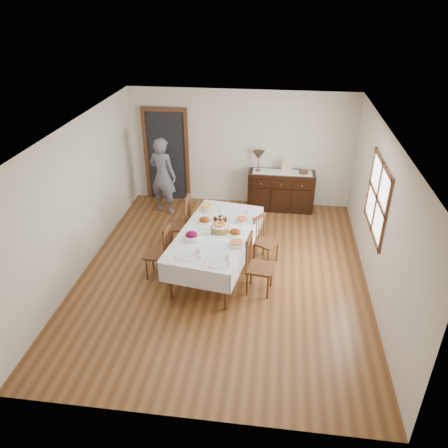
# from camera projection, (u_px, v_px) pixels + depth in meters

# --- Properties ---
(ground) EXTENTS (6.00, 6.00, 0.00)m
(ground) POSITION_uv_depth(u_px,v_px,m) (223.00, 273.00, 7.79)
(ground) COLOR brown
(room_shell) EXTENTS (5.02, 6.02, 2.65)m
(room_shell) POSITION_uv_depth(u_px,v_px,m) (218.00, 179.00, 7.38)
(room_shell) COLOR white
(room_shell) RESTS_ON ground
(dining_table) EXTENTS (1.53, 2.48, 0.80)m
(dining_table) POSITION_uv_depth(u_px,v_px,m) (216.00, 236.00, 7.54)
(dining_table) COLOR silver
(dining_table) RESTS_ON ground
(chair_left_near) EXTENTS (0.43, 0.43, 0.99)m
(chair_left_near) POSITION_uv_depth(u_px,v_px,m) (161.00, 252.00, 7.49)
(chair_left_near) COLOR #512C17
(chair_left_near) RESTS_ON ground
(chair_left_far) EXTENTS (0.47, 0.47, 1.11)m
(chair_left_far) POSITION_uv_depth(u_px,v_px,m) (180.00, 223.00, 8.28)
(chair_left_far) COLOR #512C17
(chair_left_far) RESTS_ON ground
(chair_right_near) EXTENTS (0.48, 0.48, 1.03)m
(chair_right_near) POSITION_uv_depth(u_px,v_px,m) (257.00, 264.00, 7.12)
(chair_right_near) COLOR #512C17
(chair_right_near) RESTS_ON ground
(chair_right_far) EXTENTS (0.52, 0.52, 0.91)m
(chair_right_far) POSITION_uv_depth(u_px,v_px,m) (264.00, 239.00, 7.94)
(chair_right_far) COLOR #512C17
(chair_right_far) RESTS_ON ground
(sideboard) EXTENTS (1.47, 0.53, 0.88)m
(sideboard) POSITION_uv_depth(u_px,v_px,m) (281.00, 191.00, 9.83)
(sideboard) COLOR black
(sideboard) RESTS_ON ground
(person) EXTENTS (0.66, 0.53, 1.84)m
(person) POSITION_uv_depth(u_px,v_px,m) (163.00, 173.00, 9.48)
(person) COLOR slate
(person) RESTS_ON ground
(bread_basket) EXTENTS (0.30, 0.30, 0.18)m
(bread_basket) POSITION_uv_depth(u_px,v_px,m) (220.00, 228.00, 7.46)
(bread_basket) COLOR brown
(bread_basket) RESTS_ON dining_table
(egg_basket) EXTENTS (0.24, 0.24, 0.11)m
(egg_basket) POSITION_uv_depth(u_px,v_px,m) (220.00, 219.00, 7.83)
(egg_basket) COLOR black
(egg_basket) RESTS_ON dining_table
(ham_platter_a) EXTENTS (0.26, 0.26, 0.11)m
(ham_platter_a) POSITION_uv_depth(u_px,v_px,m) (204.00, 220.00, 7.79)
(ham_platter_a) COLOR silver
(ham_platter_a) RESTS_ON dining_table
(ham_platter_b) EXTENTS (0.32, 0.32, 0.11)m
(ham_platter_b) POSITION_uv_depth(u_px,v_px,m) (235.00, 232.00, 7.41)
(ham_platter_b) COLOR silver
(ham_platter_b) RESTS_ON dining_table
(beet_bowl) EXTENTS (0.26, 0.26, 0.16)m
(beet_bowl) POSITION_uv_depth(u_px,v_px,m) (191.00, 236.00, 7.22)
(beet_bowl) COLOR silver
(beet_bowl) RESTS_ON dining_table
(carrot_bowl) EXTENTS (0.21, 0.21, 0.09)m
(carrot_bowl) POSITION_uv_depth(u_px,v_px,m) (242.00, 220.00, 7.77)
(carrot_bowl) COLOR silver
(carrot_bowl) RESTS_ON dining_table
(pineapple_bowl) EXTENTS (0.21, 0.21, 0.14)m
(pineapple_bowl) POSITION_uv_depth(u_px,v_px,m) (207.00, 208.00, 8.15)
(pineapple_bowl) COLOR tan
(pineapple_bowl) RESTS_ON dining_table
(casserole_dish) EXTENTS (0.26, 0.26, 0.08)m
(casserole_dish) POSITION_uv_depth(u_px,v_px,m) (236.00, 244.00, 7.08)
(casserole_dish) COLOR silver
(casserole_dish) RESTS_ON dining_table
(butter_dish) EXTENTS (0.15, 0.11, 0.07)m
(butter_dish) POSITION_uv_depth(u_px,v_px,m) (207.00, 233.00, 7.39)
(butter_dish) COLOR silver
(butter_dish) RESTS_ON dining_table
(setting_left) EXTENTS (0.44, 0.31, 0.10)m
(setting_left) POSITION_uv_depth(u_px,v_px,m) (190.00, 255.00, 6.81)
(setting_left) COLOR silver
(setting_left) RESTS_ON dining_table
(setting_right) EXTENTS (0.44, 0.31, 0.10)m
(setting_right) POSITION_uv_depth(u_px,v_px,m) (220.00, 262.00, 6.65)
(setting_right) COLOR silver
(setting_right) RESTS_ON dining_table
(glass_far_a) EXTENTS (0.06, 0.06, 0.10)m
(glass_far_a) POSITION_uv_depth(u_px,v_px,m) (220.00, 210.00, 8.12)
(glass_far_a) COLOR silver
(glass_far_a) RESTS_ON dining_table
(glass_far_b) EXTENTS (0.07, 0.07, 0.10)m
(glass_far_b) POSITION_uv_depth(u_px,v_px,m) (248.00, 212.00, 8.04)
(glass_far_b) COLOR silver
(glass_far_b) RESTS_ON dining_table
(runner) EXTENTS (1.30, 0.35, 0.01)m
(runner) POSITION_uv_depth(u_px,v_px,m) (282.00, 172.00, 9.63)
(runner) COLOR white
(runner) RESTS_ON sideboard
(table_lamp) EXTENTS (0.26, 0.26, 0.46)m
(table_lamp) POSITION_uv_depth(u_px,v_px,m) (259.00, 156.00, 9.53)
(table_lamp) COLOR brown
(table_lamp) RESTS_ON sideboard
(picture_frame) EXTENTS (0.22, 0.08, 0.28)m
(picture_frame) POSITION_uv_depth(u_px,v_px,m) (287.00, 168.00, 9.51)
(picture_frame) COLOR #C1AE90
(picture_frame) RESTS_ON sideboard
(deco_bowl) EXTENTS (0.20, 0.20, 0.06)m
(deco_bowl) POSITION_uv_depth(u_px,v_px,m) (304.00, 172.00, 9.55)
(deco_bowl) COLOR #512C17
(deco_bowl) RESTS_ON sideboard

